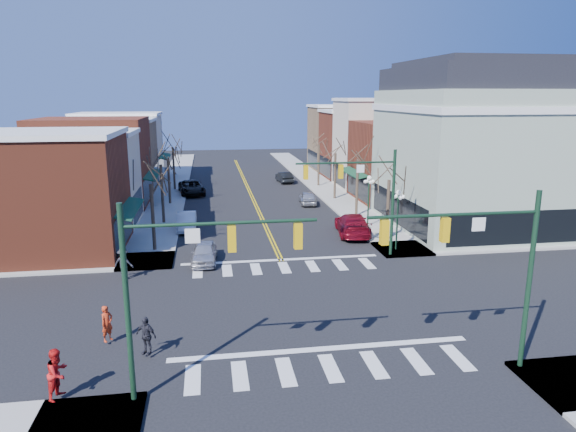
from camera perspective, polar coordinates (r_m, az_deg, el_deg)
name	(u,v)px	position (r m, az deg, el deg)	size (l,w,h in m)	color
ground	(302,306)	(26.77, 1.60, -10.02)	(160.00, 160.00, 0.00)	black
sidewalk_left	(161,220)	(45.60, -13.96, -0.48)	(3.50, 70.00, 0.15)	#9E9B93
sidewalk_right	(357,213)	(47.30, 7.64, 0.29)	(3.50, 70.00, 0.15)	#9E9B93
bldg_left_brick_a	(44,196)	(38.14, -25.48, 2.02)	(10.00, 8.50, 8.00)	maroon
bldg_left_stucco_a	(73,181)	(45.55, -22.77, 3.58)	(10.00, 7.00, 7.50)	beige
bldg_left_brick_b	(93,163)	(53.21, -20.82, 5.54)	(10.00, 9.00, 8.50)	maroon
bldg_left_tan	(109,157)	(61.29, -19.26, 6.24)	(10.00, 7.50, 7.80)	#967653
bldg_left_stucco_b	(120,148)	(68.87, -18.16, 7.18)	(10.00, 8.00, 8.20)	beige
bldg_right_brick_a	(406,161)	(54.19, 12.94, 5.93)	(10.00, 8.50, 8.00)	maroon
bldg_right_stucco	(381,145)	(61.31, 10.31, 7.80)	(10.00, 7.00, 10.00)	beige
bldg_right_brick_b	(362,145)	(68.48, 8.23, 7.79)	(10.00, 8.00, 8.50)	maroon
bldg_right_tan	(346,138)	(76.11, 6.47, 8.56)	(10.00, 8.00, 9.00)	#967653
victorian_corner	(472,146)	(44.19, 19.73, 7.38)	(12.25, 14.25, 13.30)	#9DAC95
traffic_mast_near_left	(182,273)	(17.80, -11.75, -6.25)	(6.60, 0.28, 7.20)	#14331E
traffic_mast_near_right	(486,258)	(20.42, 21.18, -4.34)	(6.60, 0.28, 7.20)	#14331E
traffic_mast_far_right	(366,188)	(33.66, 8.68, 3.05)	(6.60, 0.28, 7.20)	#14331E
lamppost_corner	(398,210)	(35.88, 12.10, 0.69)	(0.36, 0.36, 4.33)	#14331E
lamppost_midblock	(369,192)	(41.89, 8.96, 2.60)	(0.36, 0.36, 4.33)	#14331E
tree_left_a	(153,218)	(36.32, -14.78, -0.24)	(0.24, 0.24, 4.76)	#382B21
tree_left_b	(162,195)	(44.09, -13.79, 2.32)	(0.24, 0.24, 5.04)	#382B21
tree_left_c	(169,182)	(51.99, -13.07, 3.70)	(0.24, 0.24, 4.55)	#382B21
tree_left_d	(174,169)	(59.86, -12.56, 5.11)	(0.24, 0.24, 4.90)	#382B21
tree_right_a	(388,211)	(38.37, 11.02, 0.55)	(0.24, 0.24, 4.62)	#382B21
tree_right_b	(357,188)	(45.77, 7.67, 3.07)	(0.24, 0.24, 5.18)	#382B21
tree_right_c	(335,177)	(53.41, 5.24, 4.38)	(0.24, 0.24, 4.83)	#382B21
tree_right_d	(319,166)	(61.11, 3.42, 5.59)	(0.24, 0.24, 4.97)	#382B21
car_left_near	(204,253)	(33.67, -9.29, -4.06)	(1.57, 3.90, 1.33)	#B9B9BE
car_left_mid	(187,221)	(42.11, -11.19, -0.58)	(1.48, 4.24, 1.40)	white
car_left_far	(192,188)	(57.22, -10.65, 3.13)	(2.54, 5.51, 1.53)	black
car_right_near	(352,224)	(40.15, 7.18, -0.91)	(2.33, 5.72, 1.66)	maroon
car_right_mid	(308,198)	(51.13, 2.20, 2.04)	(1.57, 3.91, 1.33)	#B2B2B7
car_right_far	(284,177)	(64.13, -0.42, 4.34)	(1.43, 4.10, 1.35)	black
pedestrian_red_a	(107,323)	(23.98, -19.47, -11.19)	(0.59, 0.39, 1.61)	red
pedestrian_red_b	(58,373)	(20.46, -24.22, -15.65)	(0.90, 0.70, 1.85)	red
pedestrian_dark_a	(146,335)	(22.39, -15.50, -12.67)	(0.95, 0.40, 1.62)	black
pedestrian_dark_b	(123,263)	(31.65, -17.82, -4.96)	(1.14, 0.65, 1.76)	#202228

